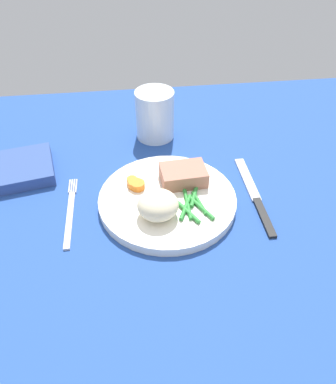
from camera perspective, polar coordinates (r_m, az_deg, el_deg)
The scene contains 10 objects.
dining_table at distance 64.51cm, azimuth 0.04°, elevation -3.17°, with size 120.00×90.00×2.00cm.
dinner_plate at distance 64.21cm, azimuth 0.00°, elevation -1.20°, with size 23.42×23.42×1.60cm, color white.
meat_portion at distance 65.88cm, azimuth 2.34°, elevation 2.59°, with size 7.83×5.53×2.78cm, color #A86B56.
mashed_potatoes at distance 58.94cm, azimuth -1.54°, elevation -2.00°, with size 6.58×6.33×4.39cm, color beige.
carrot_slices at distance 65.35cm, azimuth -4.95°, elevation 1.19°, with size 3.04×3.35×1.28cm.
green_beans at distance 61.91cm, azimuth 3.59°, elevation -1.84°, with size 6.54×9.49×0.71cm.
fork at distance 65.09cm, azimuth -14.61°, elevation -2.90°, with size 1.44×16.60×0.40cm.
knife at distance 67.52cm, azimuth 13.06°, elevation -0.63°, with size 1.70×20.50×0.64cm.
water_glass at distance 79.26cm, azimuth -1.83°, elevation 11.18°, with size 7.94×7.94×10.15cm.
napkin at distance 75.36cm, azimuth -21.47°, elevation 3.30°, with size 11.66×11.11×2.36cm, color #334C8C.
Camera 1 is at (-5.61, -45.43, 46.46)cm, focal length 35.12 mm.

